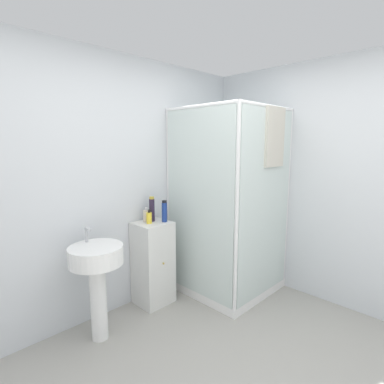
{
  "coord_description": "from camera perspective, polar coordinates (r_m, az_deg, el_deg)",
  "views": [
    {
      "loc": [
        -1.45,
        -0.87,
        1.66
      ],
      "look_at": [
        0.52,
        1.1,
        1.21
      ],
      "focal_mm": 28.0,
      "sensor_mm": 36.0,
      "label": 1
    }
  ],
  "objects": [
    {
      "name": "lotion_bottle_white",
      "position": [
        3.12,
        -8.79,
        -4.47
      ],
      "size": [
        0.05,
        0.05,
        0.15
      ],
      "color": "beige",
      "rests_on": "vanity_cabinet"
    },
    {
      "name": "sink",
      "position": [
        2.69,
        -17.68,
        -13.89
      ],
      "size": [
        0.44,
        0.44,
        0.96
      ],
      "color": "white",
      "rests_on": "ground_plane"
    },
    {
      "name": "shampoo_bottle_blue",
      "position": [
        3.07,
        -5.28,
        -3.7
      ],
      "size": [
        0.05,
        0.05,
        0.22
      ],
      "color": "navy",
      "rests_on": "vanity_cabinet"
    },
    {
      "name": "shampoo_bottle_tall_black",
      "position": [
        3.1,
        -7.65,
        -3.28
      ],
      "size": [
        0.06,
        0.06,
        0.26
      ],
      "color": "#281E33",
      "rests_on": "vanity_cabinet"
    },
    {
      "name": "wall_right",
      "position": [
        3.29,
        29.21,
        0.89
      ],
      "size": [
        0.06,
        6.4,
        2.5
      ],
      "primitive_type": "cube",
      "color": "silver",
      "rests_on": "ground_plane"
    },
    {
      "name": "soap_dispenser",
      "position": [
        3.04,
        -8.18,
        -4.87
      ],
      "size": [
        0.05,
        0.06,
        0.14
      ],
      "color": "yellow",
      "rests_on": "vanity_cabinet"
    },
    {
      "name": "shower_enclosure",
      "position": [
        3.43,
        7.15,
        -10.18
      ],
      "size": [
        0.98,
        1.01,
        2.03
      ],
      "color": "white",
      "rests_on": "ground_plane"
    },
    {
      "name": "wall_back",
      "position": [
        2.98,
        -15.51,
        0.97
      ],
      "size": [
        6.4,
        0.06,
        2.5
      ],
      "primitive_type": "cube",
      "color": "silver",
      "rests_on": "ground_plane"
    },
    {
      "name": "vanity_cabinet",
      "position": [
        3.22,
        -7.43,
        -13.23
      ],
      "size": [
        0.35,
        0.34,
        0.87
      ],
      "color": "silver",
      "rests_on": "ground_plane"
    }
  ]
}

